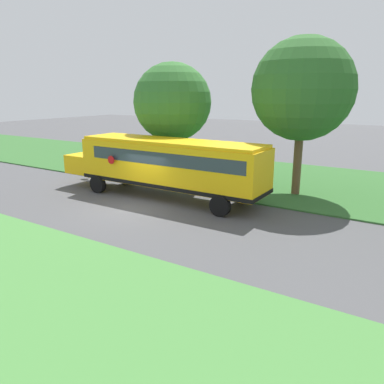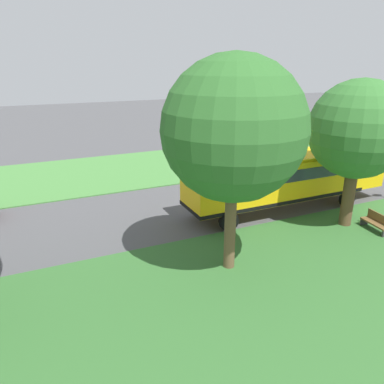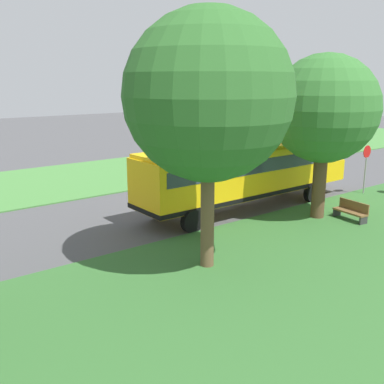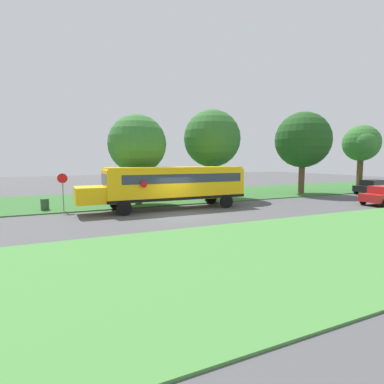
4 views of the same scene
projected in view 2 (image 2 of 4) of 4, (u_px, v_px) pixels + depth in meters
The scene contains 6 objects.
ground_plane at pixel (257, 195), 23.73m from camera, with size 120.00×120.00×0.00m, color #4C4C4F.
grass_far_side at pixel (197, 161), 31.44m from camera, with size 10.00×80.00×0.07m, color #47843D.
school_bus at pixel (281, 177), 20.74m from camera, with size 2.85×12.42×3.16m.
oak_tree_beside_bus at pixel (357, 129), 17.65m from camera, with size 4.72×4.72×7.34m.
oak_tree_roadside_mid at pixel (233, 127), 13.54m from camera, with size 5.37×5.37×8.40m.
park_bench at pixel (377, 223), 18.49m from camera, with size 1.65×0.70×0.92m.
Camera 2 is at (-18.60, 13.01, 8.07)m, focal length 35.00 mm.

